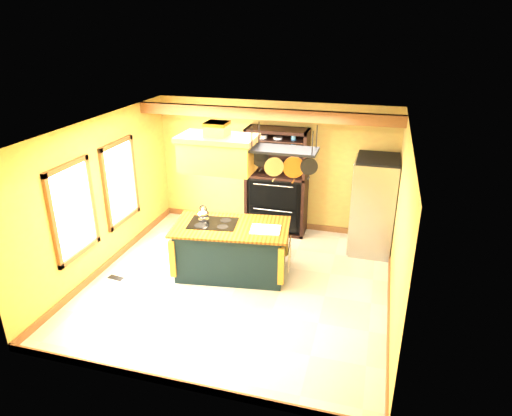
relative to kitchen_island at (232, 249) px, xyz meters
The scene contains 15 objects.
floor 0.61m from the kitchen_island, 53.98° to the right, with size 5.00×5.00×0.00m, color beige.
ceiling 2.26m from the kitchen_island, 53.98° to the right, with size 5.00×5.00×0.00m, color white.
wall_back 2.37m from the kitchen_island, 84.05° to the left, with size 5.00×0.02×2.70m, color gold.
wall_front 2.96m from the kitchen_island, 85.37° to the right, with size 5.00×0.02×2.70m, color gold.
wall_left 2.46m from the kitchen_island, behind, with size 0.02×5.00×2.70m, color gold.
wall_right 2.88m from the kitchen_island, ahead, with size 0.02×5.00×2.70m, color gold.
ceiling_beam 2.54m from the kitchen_island, 80.67° to the left, with size 5.00×0.15×0.20m, color #93592D.
window_near 2.67m from the kitchen_island, 153.54° to the right, with size 0.06×1.06×1.56m.
window_far 2.44m from the kitchen_island, behind, with size 0.06×1.06×1.56m.
kitchen_island is the anchor object (origin of this frame).
range_hood 1.77m from the kitchen_island, behind, with size 1.26×0.71×0.80m.
pot_rack 1.99m from the kitchen_island, ahead, with size 1.09×0.51×0.85m.
refrigerator 2.84m from the kitchen_island, 34.44° to the left, with size 0.79×0.93×1.83m.
hutch 2.02m from the kitchen_island, 79.68° to the left, with size 1.25×0.57×2.21m.
floor_register 2.09m from the kitchen_island, 158.86° to the right, with size 0.28×0.12×0.01m, color black.
Camera 1 is at (2.09, -6.41, 4.22)m, focal length 32.00 mm.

